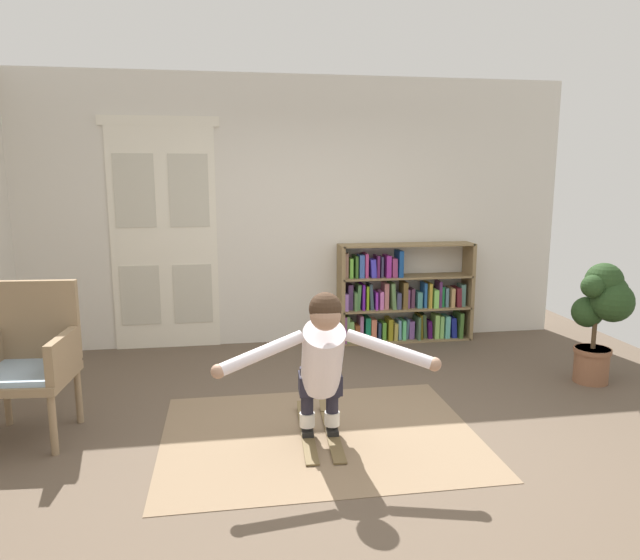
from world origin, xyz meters
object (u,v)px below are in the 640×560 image
object	(u,v)px
potted_plant	(602,308)
skis_pair	(319,430)
bookshelf	(400,300)
person_skier	(323,357)
wicker_chair	(28,357)

from	to	relation	value
potted_plant	skis_pair	bearing A→B (deg)	-166.28
bookshelf	person_skier	world-z (taller)	person_skier
skis_pair	person_skier	size ratio (longest dim) A/B	0.67
bookshelf	wicker_chair	size ratio (longest dim) A/B	1.38
wicker_chair	potted_plant	xyz separation A→B (m)	(4.69, 0.33, 0.10)
person_skier	wicker_chair	bearing A→B (deg)	164.78
potted_plant	skis_pair	xyz separation A→B (m)	(-2.65, -0.65, -0.66)
bookshelf	potted_plant	bearing A→B (deg)	-49.36
bookshelf	skis_pair	xyz separation A→B (m)	(-1.28, -2.25, -0.45)
skis_pair	bookshelf	bearing A→B (deg)	60.28
skis_pair	person_skier	world-z (taller)	person_skier
bookshelf	wicker_chair	bearing A→B (deg)	-149.84
bookshelf	potted_plant	size ratio (longest dim) A/B	1.40
wicker_chair	skis_pair	distance (m)	2.14
potted_plant	skis_pair	size ratio (longest dim) A/B	1.14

